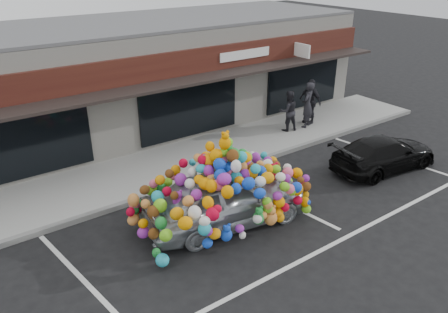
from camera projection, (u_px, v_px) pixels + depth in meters
ground at (203, 234)px, 11.51m from camera, size 90.00×90.00×0.00m
shop_building at (82, 84)px, 16.81m from camera, size 24.00×7.20×4.31m
sidewalk at (137, 175)px, 14.43m from camera, size 26.00×3.00×0.15m
kerb at (158, 193)px, 13.32m from camera, size 26.00×0.18×0.16m
parking_stripe_left at (81, 277)px, 9.97m from camera, size 0.73×4.37×0.01m
parking_stripe_mid at (277, 199)px, 13.13m from camera, size 0.73×4.37×0.01m
parking_stripe_right at (387, 155)px, 15.98m from camera, size 0.73×4.37×0.01m
lane_line at (320, 251)px, 10.87m from camera, size 14.00×0.12×0.01m
toy_car at (226, 192)px, 11.63m from camera, size 3.23×5.01×2.78m
black_sedan at (384, 153)px, 14.77m from camera, size 2.04×4.13×1.15m
pedestrian_a at (307, 105)px, 17.83m from camera, size 0.82×0.72×1.89m
pedestrian_b at (288, 111)px, 17.51m from camera, size 0.94×0.81×1.65m
pedestrian_c at (310, 101)px, 18.25m from camera, size 1.13×0.52×1.89m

